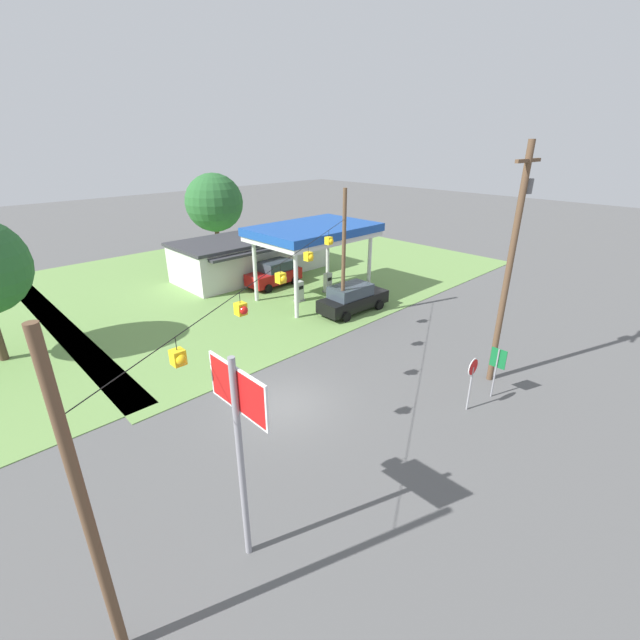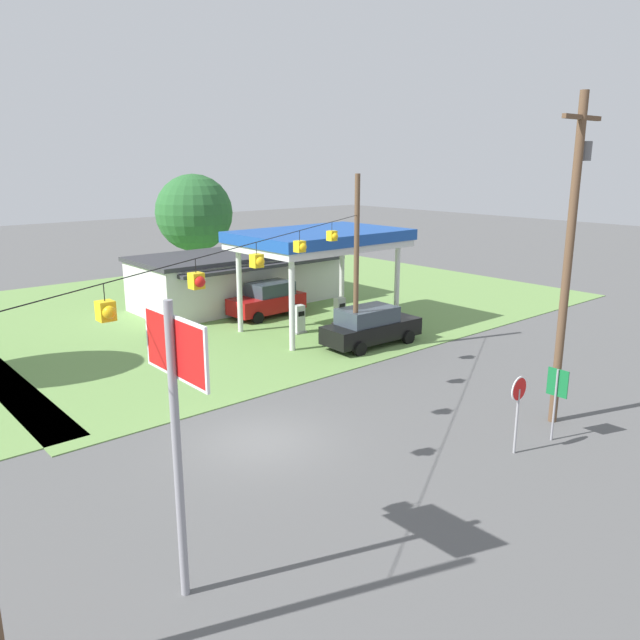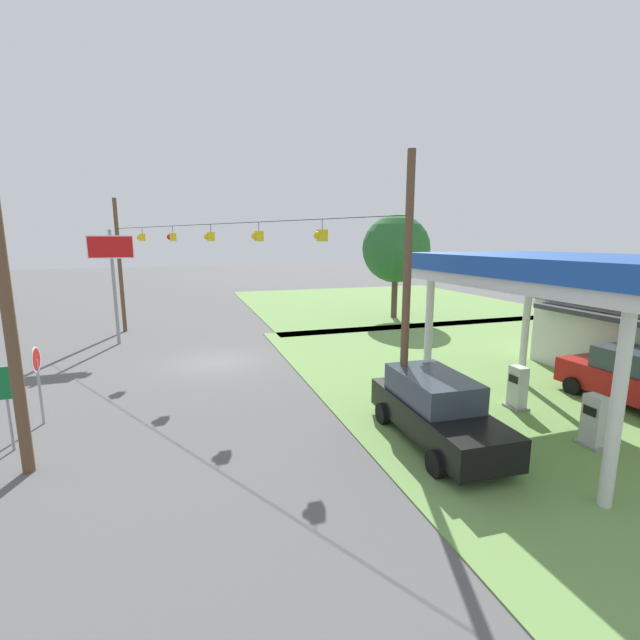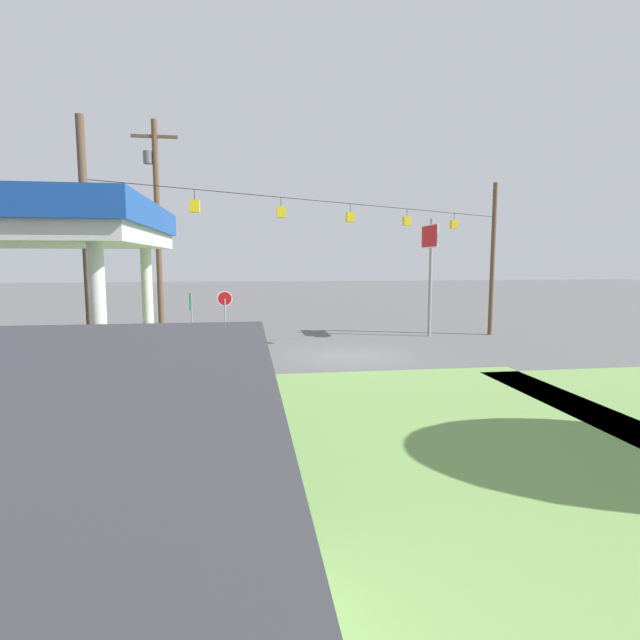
{
  "view_description": "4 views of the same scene",
  "coord_description": "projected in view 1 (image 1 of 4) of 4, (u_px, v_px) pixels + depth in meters",
  "views": [
    {
      "loc": [
        -9.97,
        -12.57,
        10.89
      ],
      "look_at": [
        4.09,
        2.03,
        2.25
      ],
      "focal_mm": 24.0,
      "sensor_mm": 36.0,
      "label": 1
    },
    {
      "loc": [
        -10.6,
        -15.24,
        8.75
      ],
      "look_at": [
        4.44,
        2.26,
        2.87
      ],
      "focal_mm": 35.0,
      "sensor_mm": 36.0,
      "label": 2
    },
    {
      "loc": [
        20.22,
        -1.32,
        5.7
      ],
      "look_at": [
        2.93,
        4.24,
        2.32
      ],
      "focal_mm": 24.0,
      "sensor_mm": 36.0,
      "label": 3
    },
    {
      "loc": [
        4.31,
        20.71,
        4.05
      ],
      "look_at": [
        1.88,
        4.14,
        2.07
      ],
      "focal_mm": 28.0,
      "sensor_mm": 36.0,
      "label": 4
    }
  ],
  "objects": [
    {
      "name": "stop_sign_overhead",
      "position": [
        239.0,
        419.0,
        10.5
      ],
      "size": [
        0.22,
        2.33,
        6.28
      ],
      "color": "gray",
      "rests_on": "ground"
    },
    {
      "name": "car_at_pumps_rear",
      "position": [
        274.0,
        274.0,
        33.81
      ],
      "size": [
        4.59,
        2.27,
        2.01
      ],
      "rotation": [
        0.0,
        0.0,
        3.19
      ],
      "color": "#AD1414",
      "rests_on": "ground"
    },
    {
      "name": "fuel_pump_near",
      "position": [
        299.0,
        292.0,
        30.65
      ],
      "size": [
        0.71,
        0.56,
        1.51
      ],
      "color": "gray",
      "rests_on": "ground"
    },
    {
      "name": "utility_pole_main",
      "position": [
        511.0,
        259.0,
        18.64
      ],
      "size": [
        2.2,
        0.44,
        10.87
      ],
      "color": "brown",
      "rests_on": "ground"
    },
    {
      "name": "ground_plane",
      "position": [
        285.0,
        405.0,
        18.96
      ],
      "size": [
        160.0,
        160.0,
        0.0
      ],
      "primitive_type": "plane",
      "color": "#565656"
    },
    {
      "name": "fuel_pump_far",
      "position": [
        328.0,
        283.0,
        32.49
      ],
      "size": [
        0.71,
        0.56,
        1.51
      ],
      "color": "gray",
      "rests_on": "ground"
    },
    {
      "name": "gas_station_canopy",
      "position": [
        314.0,
        233.0,
        29.99
      ],
      "size": [
        8.62,
        5.8,
        5.28
      ],
      "color": "silver",
      "rests_on": "ground"
    },
    {
      "name": "route_sign",
      "position": [
        497.0,
        363.0,
        18.92
      ],
      "size": [
        0.1,
        0.7,
        2.4
      ],
      "color": "gray",
      "rests_on": "ground"
    },
    {
      "name": "grass_verge_station_corner",
      "position": [
        270.0,
        270.0,
        38.35
      ],
      "size": [
        36.0,
        28.0,
        0.04
      ],
      "primitive_type": "cube",
      "color": "#6B934C",
      "rests_on": "ground"
    },
    {
      "name": "stop_sign_roadside",
      "position": [
        472.0,
        373.0,
        17.92
      ],
      "size": [
        0.8,
        0.08,
        2.5
      ],
      "rotation": [
        0.0,
        0.0,
        3.14
      ],
      "color": "#99999E",
      "rests_on": "ground"
    },
    {
      "name": "tree_behind_station",
      "position": [
        214.0,
        203.0,
        41.18
      ],
      "size": [
        5.51,
        5.51,
        7.91
      ],
      "color": "#4C3828",
      "rests_on": "ground"
    },
    {
      "name": "gas_station_store",
      "position": [
        252.0,
        255.0,
        36.53
      ],
      "size": [
        13.11,
        6.33,
        3.29
      ],
      "color": "silver",
      "rests_on": "ground"
    },
    {
      "name": "car_at_pumps_front",
      "position": [
        353.0,
        298.0,
        28.66
      ],
      "size": [
        5.22,
        2.27,
        1.95
      ],
      "rotation": [
        0.0,
        0.0,
        -0.04
      ],
      "color": "black",
      "rests_on": "ground"
    },
    {
      "name": "signal_span_gantry",
      "position": [
        282.0,
        309.0,
        17.15
      ],
      "size": [
        18.2,
        10.24,
        8.23
      ],
      "color": "brown",
      "rests_on": "ground"
    }
  ]
}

